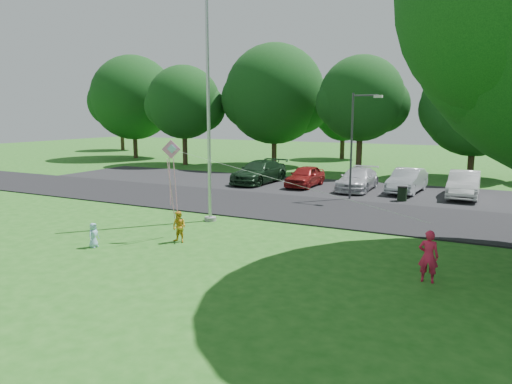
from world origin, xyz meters
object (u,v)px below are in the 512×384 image
at_px(trash_can, 402,194).
at_px(child_blue, 93,235).
at_px(kite, 176,162).
at_px(flagpole, 209,122).
at_px(woman, 428,256).
at_px(street_lamp, 356,137).
at_px(child_yellow, 179,227).

xyz_separation_m(trash_can, child_blue, (-8.11, -13.11, 0.02)).
relative_size(trash_can, kite, 0.09).
xyz_separation_m(flagpole, trash_can, (6.64, 8.00, -3.76)).
height_order(flagpole, kite, flagpole).
distance_m(child_blue, kite, 3.76).
relative_size(child_blue, kite, 0.09).
height_order(trash_can, child_blue, child_blue).
bearing_deg(woman, street_lamp, -67.44).
xyz_separation_m(street_lamp, kite, (-3.79, -10.33, -0.52)).
distance_m(trash_can, child_yellow, 12.73).
bearing_deg(kite, child_yellow, -76.07).
bearing_deg(flagpole, child_blue, -106.02).
bearing_deg(child_blue, kite, -45.32).
xyz_separation_m(street_lamp, woman, (4.82, -10.89, -2.62)).
bearing_deg(child_yellow, child_blue, -139.66).
distance_m(woman, child_blue, 10.68).
bearing_deg(kite, flagpole, 72.25).
bearing_deg(woman, kite, -5.00).
xyz_separation_m(street_lamp, child_blue, (-5.74, -12.48, -2.91)).
bearing_deg(street_lamp, child_yellow, -102.87).
xyz_separation_m(woman, child_yellow, (-8.31, 0.21, -0.16)).
bearing_deg(street_lamp, flagpole, -114.87).
height_order(trash_can, child_yellow, child_yellow).
relative_size(flagpole, kite, 1.09).
distance_m(flagpole, child_yellow, 4.95).
xyz_separation_m(street_lamp, child_yellow, (-3.49, -10.68, -2.78)).
distance_m(trash_can, child_blue, 15.41).
bearing_deg(trash_can, flagpole, -129.69).
distance_m(trash_can, kite, 12.80).
distance_m(street_lamp, trash_can, 3.82).
distance_m(flagpole, child_blue, 6.50).
xyz_separation_m(flagpole, kite, (0.48, -2.96, -1.35)).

